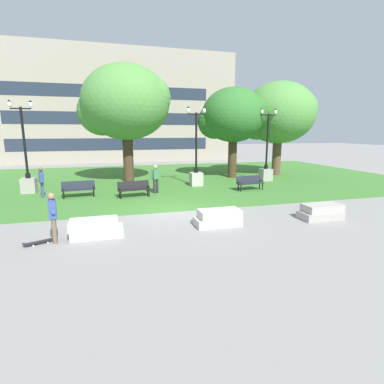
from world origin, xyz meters
The scene contains 19 objects.
ground_plane centered at (0.00, 0.00, 0.00)m, with size 140.00×140.00×0.00m, color gray.
grass_lawn centered at (0.00, 10.00, 0.01)m, with size 40.00×20.00×0.02m, color #3D752D.
concrete_block_center centered at (-3.44, -2.49, 0.31)m, with size 1.83×0.90×0.64m.
concrete_block_left centered at (1.23, -2.45, 0.31)m, with size 1.81×0.90×0.64m.
concrete_block_right centered at (5.80, -2.76, 0.31)m, with size 1.80×0.90×0.64m.
person_skateboarder centered at (-4.75, -2.74, 0.97)m, with size 0.29×0.60×1.71m.
skateboard centered at (-5.23, -2.78, 0.09)m, with size 1.01×0.60×0.14m.
park_bench_near_left centered at (5.70, 3.86, 0.54)m, with size 1.85×0.75×0.90m.
park_bench_near_right centered at (-1.57, 3.73, 0.54)m, with size 1.86×0.78×0.90m.
park_bench_far_left centered at (-4.61, 4.58, 0.54)m, with size 1.85×0.71×0.90m.
lamp_post_left centered at (-7.63, 6.68, 1.12)m, with size 1.32×0.80×5.47m.
lamp_post_center centered at (2.87, 6.35, 1.09)m, with size 1.32×0.80×5.30m.
lamp_post_right centered at (8.56, 6.98, 1.09)m, with size 1.32×0.80×5.34m.
tree_far_right centered at (-1.55, 9.39, 5.63)m, with size 6.53×6.22×8.34m.
tree_near_left centered at (6.69, 9.24, 4.88)m, with size 5.23×4.98×7.05m.
tree_far_left centered at (10.93, 9.63, 5.13)m, with size 6.24×5.94×7.72m.
person_bystander_near_lawn centered at (-6.56, 4.97, 0.98)m, with size 0.34×0.83×1.71m.
person_bystander_far_lawn centered at (-0.21, 4.51, 0.98)m, with size 0.66×0.40×1.71m.
building_facade_distant centered at (-2.23, 24.50, 6.68)m, with size 30.76×1.03×13.38m.
Camera 1 is at (-2.86, -13.22, 3.69)m, focal length 28.00 mm.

